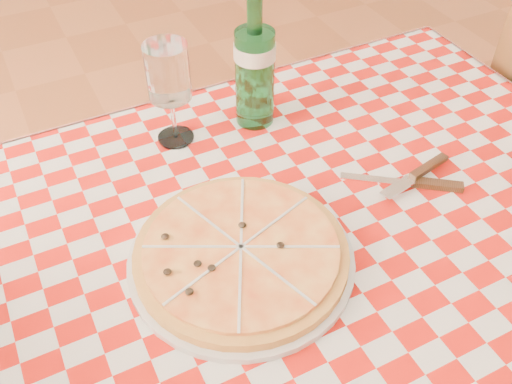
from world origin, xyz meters
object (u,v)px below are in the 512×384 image
pizza_plate (241,253)px  water_bottle (255,58)px  dining_table (282,277)px  wine_glass (171,95)px

pizza_plate → water_bottle: bearing=60.3°
pizza_plate → dining_table: bearing=8.8°
pizza_plate → wine_glass: size_ratio=1.74×
pizza_plate → wine_glass: (0.02, 0.33, 0.08)m
dining_table → water_bottle: bearing=71.9°
dining_table → wine_glass: wine_glass is taller
dining_table → wine_glass: (-0.06, 0.32, 0.20)m
dining_table → water_bottle: water_bottle is taller
dining_table → wine_glass: 0.38m
pizza_plate → water_bottle: (0.18, 0.32, 0.12)m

